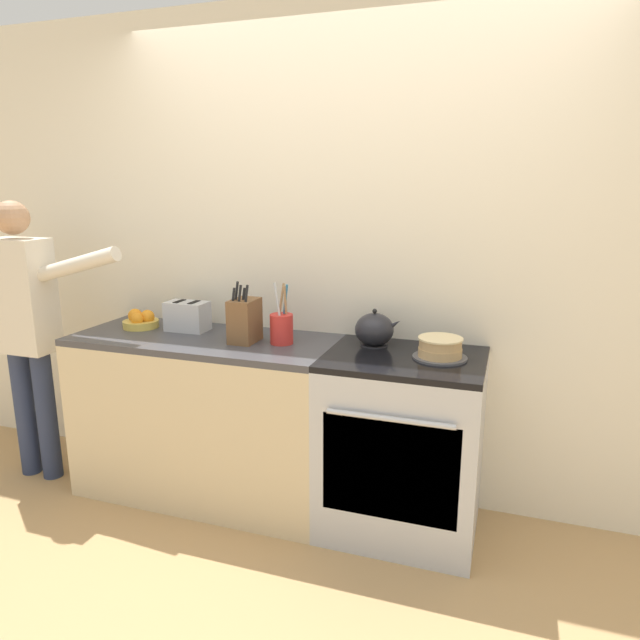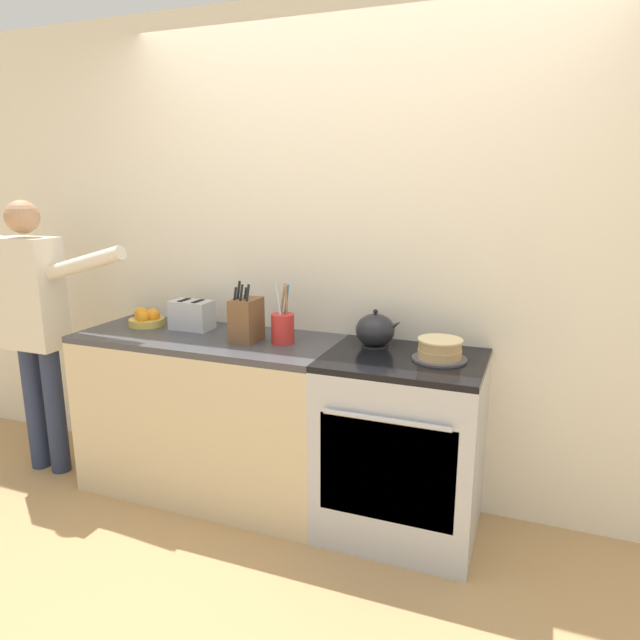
# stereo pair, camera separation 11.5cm
# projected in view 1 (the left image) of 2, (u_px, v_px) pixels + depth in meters

# --- Properties ---
(ground_plane) EXTENTS (16.00, 16.00, 0.00)m
(ground_plane) POSITION_uv_depth(u_px,v_px,m) (314.00, 546.00, 2.73)
(ground_plane) COLOR tan
(wall_back) EXTENTS (8.00, 0.04, 2.60)m
(wall_back) POSITION_uv_depth(u_px,v_px,m) (352.00, 260.00, 3.00)
(wall_back) COLOR silver
(wall_back) RESTS_ON ground_plane
(counter_cabinet) EXTENTS (1.41, 0.59, 0.90)m
(counter_cabinet) POSITION_uv_depth(u_px,v_px,m) (207.00, 416.00, 3.13)
(counter_cabinet) COLOR beige
(counter_cabinet) RESTS_ON ground_plane
(stove_range) EXTENTS (0.75, 0.63, 0.90)m
(stove_range) POSITION_uv_depth(u_px,v_px,m) (401.00, 444.00, 2.79)
(stove_range) COLOR #B7BABF
(stove_range) RESTS_ON ground_plane
(layer_cake) EXTENTS (0.25, 0.25, 0.10)m
(layer_cake) POSITION_uv_depth(u_px,v_px,m) (440.00, 349.00, 2.64)
(layer_cake) COLOR #4C4C51
(layer_cake) RESTS_ON stove_range
(tea_kettle) EXTENTS (0.24, 0.19, 0.19)m
(tea_kettle) POSITION_uv_depth(u_px,v_px,m) (375.00, 330.00, 2.84)
(tea_kettle) COLOR #232328
(tea_kettle) RESTS_ON stove_range
(knife_block) EXTENTS (0.12, 0.18, 0.31)m
(knife_block) POSITION_uv_depth(u_px,v_px,m) (245.00, 320.00, 2.91)
(knife_block) COLOR brown
(knife_block) RESTS_ON counter_cabinet
(utensil_crock) EXTENTS (0.12, 0.12, 0.32)m
(utensil_crock) POSITION_uv_depth(u_px,v_px,m) (282.00, 328.00, 2.88)
(utensil_crock) COLOR red
(utensil_crock) RESTS_ON counter_cabinet
(fruit_bowl) EXTENTS (0.20, 0.20, 0.10)m
(fruit_bowl) POSITION_uv_depth(u_px,v_px,m) (141.00, 321.00, 3.22)
(fruit_bowl) COLOR gold
(fruit_bowl) RESTS_ON counter_cabinet
(toaster) EXTENTS (0.24, 0.14, 0.16)m
(toaster) POSITION_uv_depth(u_px,v_px,m) (187.00, 316.00, 3.14)
(toaster) COLOR #B7BABF
(toaster) RESTS_ON counter_cabinet
(person_baker) EXTENTS (0.92, 0.20, 1.61)m
(person_baker) POSITION_uv_depth(u_px,v_px,m) (25.00, 318.00, 3.19)
(person_baker) COLOR #283351
(person_baker) RESTS_ON ground_plane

